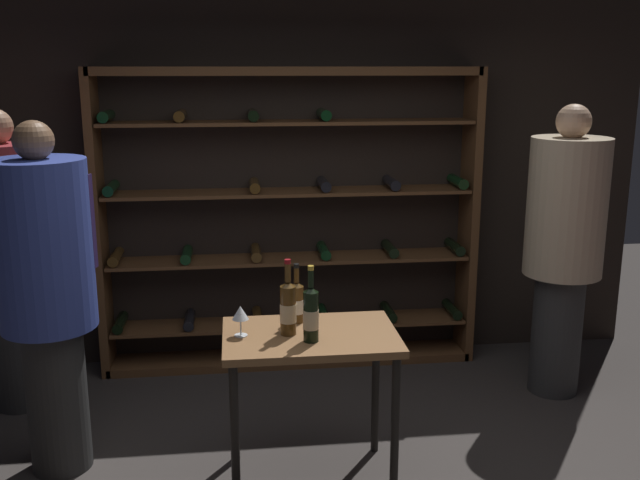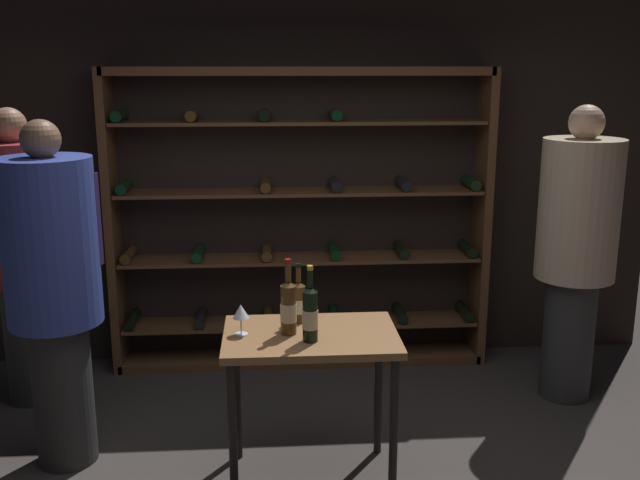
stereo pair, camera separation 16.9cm
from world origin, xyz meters
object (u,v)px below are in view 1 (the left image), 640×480
at_px(wine_glass_stemmed_right, 240,314).
at_px(wine_rack, 289,224).
at_px(person_guest_plum_blouse, 47,286).
at_px(person_guest_khaki, 7,249).
at_px(wine_bottle_amber_reserve, 297,302).
at_px(tasting_table, 310,354).
at_px(person_guest_blue_shirt, 564,240).
at_px(wine_bottle_green_slim, 311,314).
at_px(wine_bottle_black_capsule, 288,308).

bearing_deg(wine_glass_stemmed_right, wine_rack, 76.96).
height_order(wine_rack, person_guest_plum_blouse, wine_rack).
relative_size(wine_rack, person_guest_khaki, 1.42).
height_order(person_guest_plum_blouse, wine_bottle_amber_reserve, person_guest_plum_blouse).
xyz_separation_m(tasting_table, person_guest_blue_shirt, (1.78, 0.90, 0.34)).
xyz_separation_m(person_guest_khaki, wine_glass_stemmed_right, (1.45, -1.11, -0.11)).
bearing_deg(wine_rack, tasting_table, -90.53).
bearing_deg(tasting_table, wine_glass_stemmed_right, 179.11).
relative_size(tasting_table, wine_bottle_green_slim, 2.29).
bearing_deg(person_guest_blue_shirt, wine_bottle_amber_reserve, -157.52).
distance_m(person_guest_plum_blouse, wine_bottle_amber_reserve, 1.33).
height_order(wine_bottle_black_capsule, wine_bottle_amber_reserve, wine_bottle_black_capsule).
bearing_deg(wine_glass_stemmed_right, person_guest_khaki, 142.62).
bearing_deg(wine_bottle_amber_reserve, person_guest_plum_blouse, 174.68).
bearing_deg(person_guest_plum_blouse, wine_bottle_amber_reserve, 96.39).
bearing_deg(person_guest_khaki, person_guest_blue_shirt, -80.25).
distance_m(tasting_table, wine_bottle_amber_reserve, 0.29).
relative_size(wine_bottle_green_slim, wine_glass_stemmed_right, 2.44).
height_order(tasting_table, wine_bottle_black_capsule, wine_bottle_black_capsule).
distance_m(person_guest_blue_shirt, wine_bottle_black_capsule, 2.10).
xyz_separation_m(wine_rack, wine_bottle_green_slim, (-0.02, -1.72, -0.09)).
distance_m(wine_bottle_amber_reserve, wine_bottle_green_slim, 0.29).
height_order(person_guest_khaki, person_guest_plum_blouse, person_guest_khaki).
height_order(person_guest_khaki, wine_bottle_black_capsule, person_guest_khaki).
xyz_separation_m(wine_rack, wine_glass_stemmed_right, (-0.37, -1.61, -0.11)).
xyz_separation_m(wine_bottle_black_capsule, wine_bottle_amber_reserve, (0.06, 0.18, -0.03)).
distance_m(wine_rack, person_guest_khaki, 1.89).
distance_m(tasting_table, person_guest_plum_blouse, 1.44).
relative_size(person_guest_khaki, wine_glass_stemmed_right, 12.05).
bearing_deg(tasting_table, person_guest_khaki, 148.37).
distance_m(tasting_table, wine_bottle_green_slim, 0.28).
bearing_deg(wine_glass_stemmed_right, wine_bottle_black_capsule, -1.13).
height_order(wine_rack, person_guest_blue_shirt, wine_rack).
relative_size(wine_bottle_black_capsule, wine_bottle_green_slim, 1.01).
bearing_deg(person_guest_khaki, wine_rack, -61.57).
bearing_deg(wine_glass_stemmed_right, wine_bottle_green_slim, -18.38).
bearing_deg(person_guest_blue_shirt, wine_bottle_black_capsule, -153.67).
xyz_separation_m(person_guest_blue_shirt, wine_bottle_green_slim, (-1.79, -1.01, -0.09)).
bearing_deg(person_guest_plum_blouse, wine_bottle_black_capsule, 88.38).
height_order(person_guest_plum_blouse, wine_glass_stemmed_right, person_guest_plum_blouse).
height_order(person_guest_khaki, wine_glass_stemmed_right, person_guest_khaki).
relative_size(tasting_table, wine_bottle_amber_reserve, 2.77).
bearing_deg(person_guest_khaki, wine_bottle_green_slim, -111.15).
relative_size(tasting_table, person_guest_blue_shirt, 0.46).
xyz_separation_m(wine_rack, tasting_table, (-0.02, -1.61, -0.35)).
xyz_separation_m(tasting_table, wine_bottle_green_slim, (-0.01, -0.11, 0.26)).
xyz_separation_m(tasting_table, wine_glass_stemmed_right, (-0.36, 0.01, 0.23)).
distance_m(wine_rack, wine_bottle_green_slim, 1.73).
relative_size(person_guest_plum_blouse, person_guest_blue_shirt, 0.98).
relative_size(tasting_table, wine_glass_stemmed_right, 5.60).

